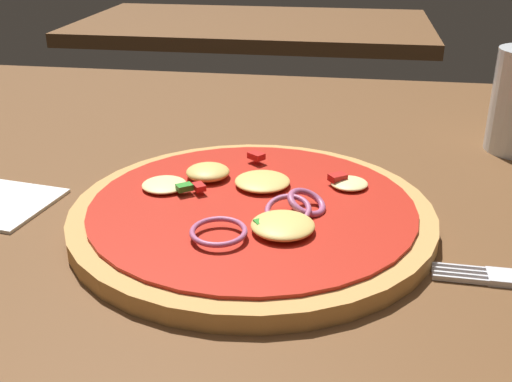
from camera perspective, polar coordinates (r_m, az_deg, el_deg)
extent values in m
cube|color=brown|center=(0.50, -6.00, -5.07)|extent=(1.38, 1.02, 0.03)
cylinder|color=tan|center=(0.50, -0.35, -2.26)|extent=(0.29, 0.29, 0.01)
cylinder|color=red|center=(0.50, -0.36, -1.36)|extent=(0.26, 0.26, 0.00)
ellipsoid|color=#E5BC60|center=(0.53, 0.59, 0.90)|extent=(0.05, 0.05, 0.01)
ellipsoid|color=#F4DB8E|center=(0.53, 8.59, 0.71)|extent=(0.03, 0.03, 0.01)
ellipsoid|color=#E5BC60|center=(0.45, 2.49, -3.17)|extent=(0.05, 0.05, 0.01)
ellipsoid|color=#E5BC60|center=(0.54, -4.17, 1.75)|extent=(0.04, 0.04, 0.01)
ellipsoid|color=#F4DB8E|center=(0.53, -8.46, 0.59)|extent=(0.04, 0.04, 0.01)
torus|color=#B25984|center=(0.44, -3.48, -3.75)|extent=(0.05, 0.05, 0.01)
torus|color=#B25984|center=(0.47, 2.91, -1.99)|extent=(0.04, 0.04, 0.01)
torus|color=#B25984|center=(0.49, 4.69, -1.06)|extent=(0.04, 0.04, 0.02)
cube|color=#2D8C28|center=(0.45, 0.63, -3.00)|extent=(0.01, 0.01, 0.00)
cube|color=red|center=(0.53, 7.54, 1.25)|extent=(0.02, 0.02, 0.01)
cube|color=red|center=(0.57, 0.03, 3.26)|extent=(0.02, 0.02, 0.01)
cube|color=#2D8C28|center=(0.51, -6.62, 0.34)|extent=(0.02, 0.01, 0.01)
cube|color=red|center=(0.52, -5.44, 0.40)|extent=(0.01, 0.01, 0.00)
cube|color=silver|center=(0.46, 21.62, -7.42)|extent=(0.02, 0.02, 0.01)
cube|color=silver|center=(0.46, 18.12, -6.69)|extent=(0.04, 0.00, 0.00)
cube|color=silver|center=(0.46, 18.19, -7.05)|extent=(0.04, 0.00, 0.00)
cube|color=silver|center=(0.45, 18.26, -7.42)|extent=(0.04, 0.00, 0.00)
cube|color=silver|center=(0.45, 18.33, -7.79)|extent=(0.04, 0.00, 0.00)
cube|color=brown|center=(1.48, -0.16, 14.89)|extent=(0.80, 0.46, 0.03)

